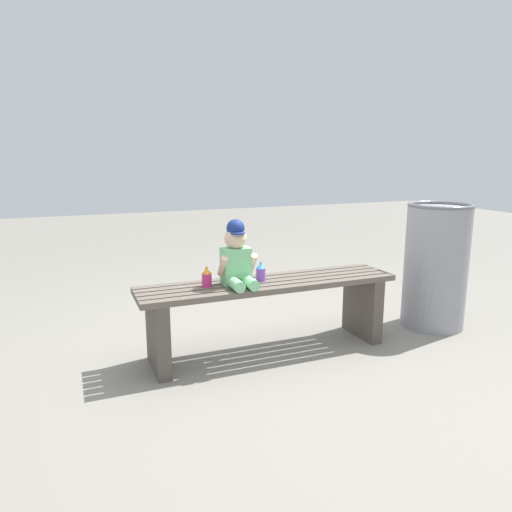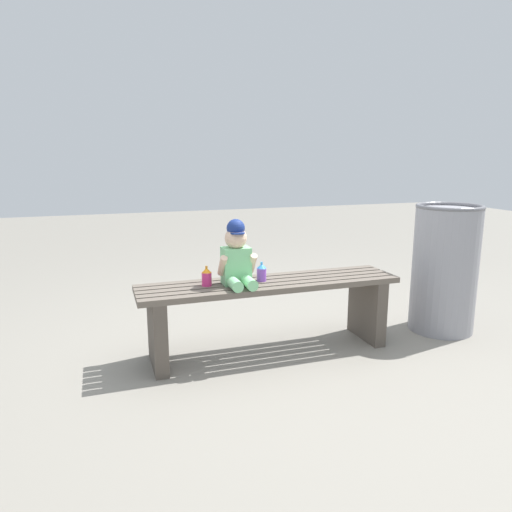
{
  "view_description": "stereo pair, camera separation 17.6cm",
  "coord_description": "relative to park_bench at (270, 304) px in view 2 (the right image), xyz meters",
  "views": [
    {
      "loc": [
        -1.17,
        -2.65,
        1.26
      ],
      "look_at": [
        -0.11,
        -0.05,
        0.65
      ],
      "focal_mm": 33.09,
      "sensor_mm": 36.0,
      "label": 1
    },
    {
      "loc": [
        -1.0,
        -2.71,
        1.26
      ],
      "look_at": [
        -0.11,
        -0.05,
        0.65
      ],
      "focal_mm": 33.09,
      "sensor_mm": 36.0,
      "label": 2
    }
  ],
  "objects": [
    {
      "name": "trash_bin",
      "position": [
        1.33,
        -0.03,
        0.14
      ],
      "size": [
        0.46,
        0.46,
        0.92
      ],
      "color": "gray",
      "rests_on": "ground_plane"
    },
    {
      "name": "park_bench",
      "position": [
        0.0,
        0.0,
        0.0
      ],
      "size": [
        1.68,
        0.38,
        0.47
      ],
      "color": "#60564C",
      "rests_on": "ground_plane"
    },
    {
      "name": "ground_plane",
      "position": [
        0.0,
        0.0,
        -0.32
      ],
      "size": [
        16.0,
        16.0,
        0.0
      ],
      "primitive_type": "plane",
      "color": "gray"
    },
    {
      "name": "sippy_cup_right",
      "position": [
        -0.05,
        0.02,
        0.21
      ],
      "size": [
        0.06,
        0.06,
        0.12
      ],
      "color": "#8C4CCC",
      "rests_on": "park_bench"
    },
    {
      "name": "child_figure",
      "position": [
        -0.22,
        -0.01,
        0.33
      ],
      "size": [
        0.23,
        0.27,
        0.4
      ],
      "color": "#7FCC8C",
      "rests_on": "park_bench"
    },
    {
      "name": "sippy_cup_left",
      "position": [
        -0.41,
        0.02,
        0.21
      ],
      "size": [
        0.06,
        0.06,
        0.12
      ],
      "color": "#E5337F",
      "rests_on": "park_bench"
    }
  ]
}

